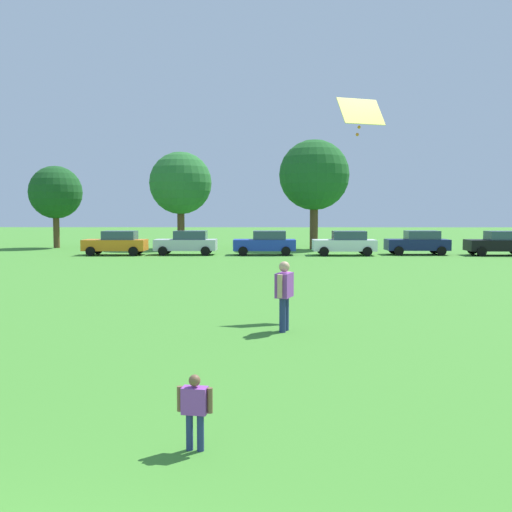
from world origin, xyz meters
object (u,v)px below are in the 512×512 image
at_px(parked_car_orange_0, 116,243).
at_px(parked_car_silver_1, 187,243).
at_px(parked_car_blue_2, 266,243).
at_px(tree_center, 181,183).
at_px(tree_far_left, 55,193).
at_px(parked_car_black_5, 500,243).
at_px(parked_car_white_3, 345,243).
at_px(kite, 361,113).
at_px(adult_bystander, 284,290).
at_px(tree_far_right, 314,175).
at_px(child_kite_flyer, 195,406).
at_px(parked_car_navy_4, 418,242).

relative_size(parked_car_orange_0, parked_car_silver_1, 1.00).
xyz_separation_m(parked_car_blue_2, tree_center, (-6.88, 6.78, 4.43)).
bearing_deg(tree_far_left, parked_car_black_5, -13.28).
height_order(parked_car_silver_1, tree_center, tree_center).
distance_m(parked_car_silver_1, parked_car_white_3, 11.01).
bearing_deg(kite, tree_center, 108.07).
xyz_separation_m(adult_bystander, tree_center, (-7.33, 33.05, 4.23)).
relative_size(parked_car_white_3, tree_far_right, 0.49).
distance_m(parked_car_silver_1, tree_far_right, 12.42).
xyz_separation_m(parked_car_blue_2, parked_car_white_3, (5.50, -0.24, 0.00)).
xyz_separation_m(parked_car_silver_1, tree_far_right, (9.38, 6.38, 5.05)).
distance_m(parked_car_silver_1, parked_car_blue_2, 5.51).
bearing_deg(adult_bystander, child_kite_flyer, 9.18).
height_order(child_kite_flyer, parked_car_black_5, parked_car_black_5).
bearing_deg(parked_car_silver_1, parked_car_blue_2, 179.26).
bearing_deg(tree_far_left, tree_center, -5.25).
distance_m(parked_car_white_3, tree_far_right, 8.54).
bearing_deg(tree_far_left, parked_car_blue_2, -24.00).
xyz_separation_m(adult_bystander, parked_car_white_3, (5.06, 26.03, -0.20)).
distance_m(adult_bystander, parked_car_navy_4, 28.61).
bearing_deg(tree_center, tree_far_right, -1.75).
distance_m(child_kite_flyer, tree_far_right, 40.84).
bearing_deg(parked_car_orange_0, parked_car_silver_1, -175.96).
height_order(adult_bystander, parked_car_navy_4, adult_bystander).
bearing_deg(adult_bystander, tree_center, -147.96).
height_order(parked_car_blue_2, parked_car_black_5, same).
relative_size(parked_car_white_3, parked_car_black_5, 1.00).
height_order(kite, tree_far_left, tree_far_left).
xyz_separation_m(parked_car_orange_0, tree_center, (3.50, 7.06, 4.43)).
relative_size(parked_car_orange_0, tree_center, 0.55).
bearing_deg(parked_car_black_5, tree_far_right, -28.36).
relative_size(parked_car_navy_4, tree_center, 0.55).
bearing_deg(parked_car_orange_0, parked_car_blue_2, -178.49).
height_order(child_kite_flyer, parked_car_silver_1, parked_car_silver_1).
distance_m(parked_car_navy_4, tree_center, 19.20).
xyz_separation_m(adult_bystander, parked_car_silver_1, (-5.95, 26.34, -0.20)).
relative_size(parked_car_black_5, tree_far_left, 0.63).
distance_m(parked_car_orange_0, tree_far_right, 16.55).
xyz_separation_m(parked_car_navy_4, parked_car_black_5, (5.44, -0.60, 0.00)).
xyz_separation_m(parked_car_black_5, tree_far_left, (-33.54, 7.92, 3.72)).
relative_size(child_kite_flyer, kite, 0.66).
bearing_deg(parked_car_navy_4, parked_car_silver_1, 1.30).
height_order(tree_far_left, tree_center, tree_center).
bearing_deg(child_kite_flyer, adult_bystander, 89.07).
distance_m(parked_car_navy_4, tree_far_left, 29.27).
bearing_deg(parked_car_orange_0, tree_far_right, -154.74).
xyz_separation_m(parked_car_white_3, tree_far_left, (-22.91, 7.99, 3.72)).
bearing_deg(parked_car_silver_1, tree_center, -78.44).
bearing_deg(parked_car_blue_2, parked_car_navy_4, -177.66).
xyz_separation_m(parked_car_orange_0, parked_car_black_5, (26.52, 0.11, 0.00)).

